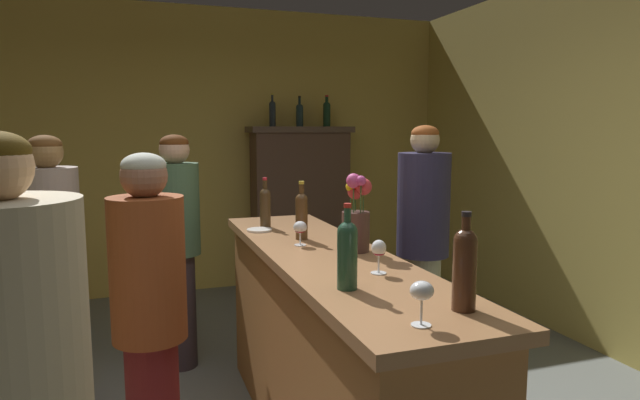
{
  "coord_description": "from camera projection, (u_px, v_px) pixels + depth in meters",
  "views": [
    {
      "loc": [
        -0.55,
        -2.27,
        1.64
      ],
      "look_at": [
        0.49,
        0.77,
        1.23
      ],
      "focal_mm": 30.82,
      "sensor_mm": 36.0,
      "label": 1
    }
  ],
  "objects": [
    {
      "name": "bartender",
      "position": [
        422.0,
        244.0,
        3.48
      ],
      "size": [
        0.33,
        0.33,
        1.67
      ],
      "rotation": [
        0.0,
        0.0,
        3.34
      ],
      "color": "#ACAE93",
      "rests_on": "ground"
    },
    {
      "name": "wine_glass_front",
      "position": [
        300.0,
        229.0,
        2.84
      ],
      "size": [
        0.07,
        0.07,
        0.13
      ],
      "color": "white",
      "rests_on": "bar_counter"
    },
    {
      "name": "patron_near_entrance",
      "position": [
        177.0,
        239.0,
        3.72
      ],
      "size": [
        0.31,
        0.31,
        1.61
      ],
      "rotation": [
        0.0,
        0.0,
        -1.02
      ],
      "color": "#362D36",
      "rests_on": "ground"
    },
    {
      "name": "wine_bottle_malbec",
      "position": [
        265.0,
        205.0,
        3.37
      ],
      "size": [
        0.07,
        0.07,
        0.31
      ],
      "color": "#42301B",
      "rests_on": "bar_counter"
    },
    {
      "name": "display_bottle_midleft",
      "position": [
        300.0,
        114.0,
        5.55
      ],
      "size": [
        0.07,
        0.07,
        0.31
      ],
      "color": "#1A2D31",
      "rests_on": "display_cabinet"
    },
    {
      "name": "patron_tall",
      "position": [
        150.0,
        321.0,
        2.24
      ],
      "size": [
        0.3,
        0.3,
        1.55
      ],
      "rotation": [
        0.0,
        0.0,
        0.53
      ],
      "color": "maroon",
      "rests_on": "ground"
    },
    {
      "name": "display_bottle_center",
      "position": [
        327.0,
        112.0,
        5.64
      ],
      "size": [
        0.07,
        0.07,
        0.32
      ],
      "color": "#143321",
      "rests_on": "display_cabinet"
    },
    {
      "name": "cheese_plate",
      "position": [
        259.0,
        230.0,
        3.26
      ],
      "size": [
        0.15,
        0.15,
        0.01
      ],
      "primitive_type": "cylinder",
      "color": "white",
      "rests_on": "bar_counter"
    },
    {
      "name": "wall_back",
      "position": [
        189.0,
        151.0,
        5.52
      ],
      "size": [
        5.46,
        0.12,
        2.84
      ],
      "primitive_type": "cube",
      "color": "#CFB153",
      "rests_on": "ground"
    },
    {
      "name": "flower_arrangement",
      "position": [
        356.0,
        218.0,
        2.7
      ],
      "size": [
        0.15,
        0.14,
        0.39
      ],
      "color": "#4A2F2A",
      "rests_on": "bar_counter"
    },
    {
      "name": "bar_counter",
      "position": [
        327.0,
        354.0,
        2.75
      ],
      "size": [
        0.58,
        2.38,
        1.04
      ],
      "color": "#9B6232",
      "rests_on": "ground"
    },
    {
      "name": "wine_bottle_pinot",
      "position": [
        465.0,
        265.0,
        1.82
      ],
      "size": [
        0.08,
        0.08,
        0.33
      ],
      "color": "#432718",
      "rests_on": "bar_counter"
    },
    {
      "name": "wine_glass_rear",
      "position": [
        422.0,
        292.0,
        1.68
      ],
      "size": [
        0.07,
        0.07,
        0.14
      ],
      "color": "white",
      "rests_on": "bar_counter"
    },
    {
      "name": "display_bottle_left",
      "position": [
        272.0,
        112.0,
        5.45
      ],
      "size": [
        0.07,
        0.07,
        0.33
      ],
      "color": "#202832",
      "rests_on": "display_cabinet"
    },
    {
      "name": "wine_bottle_syrah",
      "position": [
        347.0,
        252.0,
        2.06
      ],
      "size": [
        0.08,
        0.08,
        0.33
      ],
      "color": "#234933",
      "rests_on": "bar_counter"
    },
    {
      "name": "patron_in_navy",
      "position": [
        52.0,
        262.0,
        3.13
      ],
      "size": [
        0.33,
        0.33,
        1.61
      ],
      "rotation": [
        0.0,
        0.0,
        -0.92
      ],
      "color": "maroon",
      "rests_on": "ground"
    },
    {
      "name": "wine_glass_mid",
      "position": [
        379.0,
        250.0,
        2.29
      ],
      "size": [
        0.07,
        0.07,
        0.14
      ],
      "color": "white",
      "rests_on": "bar_counter"
    },
    {
      "name": "wine_bottle_rose",
      "position": [
        302.0,
        213.0,
        3.0
      ],
      "size": [
        0.07,
        0.07,
        0.32
      ],
      "color": "#4C321A",
      "rests_on": "bar_counter"
    },
    {
      "name": "display_cabinet",
      "position": [
        300.0,
        204.0,
        5.67
      ],
      "size": [
        1.05,
        0.4,
        1.67
      ],
      "color": "#50382D",
      "rests_on": "ground"
    }
  ]
}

